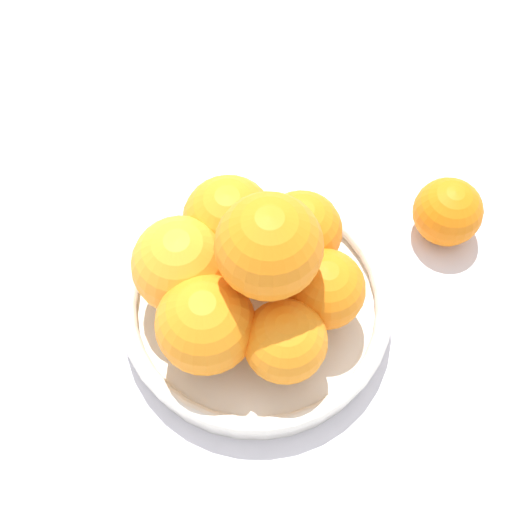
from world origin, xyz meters
name	(u,v)px	position (x,y,z in m)	size (l,w,h in m)	color
ground_plane	(256,314)	(0.00, 0.00, 0.00)	(4.00, 4.00, 0.00)	silver
fruit_bowl	(256,305)	(0.00, 0.00, 0.02)	(0.24, 0.24, 0.04)	silver
orange_pile	(246,270)	(0.00, 0.01, 0.09)	(0.19, 0.19, 0.15)	orange
stray_orange	(448,212)	(0.08, -0.19, 0.03)	(0.07, 0.07, 0.07)	orange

